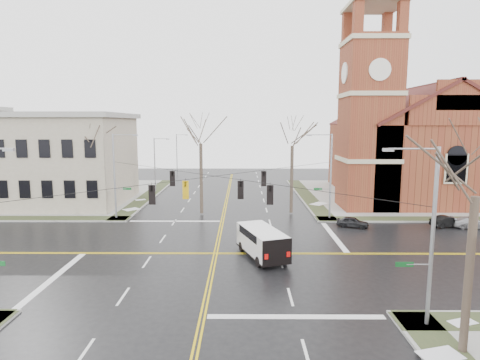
{
  "coord_description": "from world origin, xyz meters",
  "views": [
    {
      "loc": [
        2.13,
        -30.67,
        10.27
      ],
      "look_at": [
        1.91,
        6.0,
        5.04
      ],
      "focal_mm": 30.0,
      "sensor_mm": 36.0,
      "label": 1
    }
  ],
  "objects_px": {
    "signal_pole_nw": "(116,173)",
    "parked_car_b": "(448,221)",
    "tree_se": "(476,186)",
    "tree_nw_far": "(95,139)",
    "signal_pole_ne": "(329,174)",
    "streetlight_north_a": "(156,163)",
    "streetlight_north_b": "(178,153)",
    "parked_car_c": "(472,223)",
    "tree_nw_near": "(201,139)",
    "church": "(407,136)",
    "signal_pole_se": "(429,232)",
    "cargo_van": "(261,240)",
    "tree_ne": "(292,141)",
    "parked_car_a": "(353,222)"
  },
  "relations": [
    {
      "from": "cargo_van",
      "to": "parked_car_a",
      "type": "distance_m",
      "value": 13.01
    },
    {
      "from": "parked_car_b",
      "to": "tree_se",
      "type": "xyz_separation_m",
      "value": [
        -10.56,
        -22.21,
        7.08
      ]
    },
    {
      "from": "streetlight_north_a",
      "to": "streetlight_north_b",
      "type": "height_order",
      "value": "same"
    },
    {
      "from": "signal_pole_nw",
      "to": "parked_car_b",
      "type": "height_order",
      "value": "signal_pole_nw"
    },
    {
      "from": "parked_car_a",
      "to": "parked_car_b",
      "type": "xyz_separation_m",
      "value": [
        9.49,
        0.13,
        0.04
      ]
    },
    {
      "from": "church",
      "to": "parked_car_a",
      "type": "distance_m",
      "value": 21.8
    },
    {
      "from": "tree_ne",
      "to": "tree_nw_far",
      "type": "bearing_deg",
      "value": -179.91
    },
    {
      "from": "signal_pole_ne",
      "to": "tree_nw_far",
      "type": "bearing_deg",
      "value": 174.39
    },
    {
      "from": "streetlight_north_a",
      "to": "parked_car_c",
      "type": "distance_m",
      "value": 40.93
    },
    {
      "from": "signal_pole_nw",
      "to": "parked_car_c",
      "type": "bearing_deg",
      "value": -5.78
    },
    {
      "from": "signal_pole_ne",
      "to": "tree_nw_far",
      "type": "height_order",
      "value": "tree_nw_far"
    },
    {
      "from": "parked_car_c",
      "to": "tree_nw_near",
      "type": "relative_size",
      "value": 0.32
    },
    {
      "from": "parked_car_b",
      "to": "parked_car_c",
      "type": "height_order",
      "value": "parked_car_b"
    },
    {
      "from": "parked_car_b",
      "to": "tree_nw_near",
      "type": "height_order",
      "value": "tree_nw_near"
    },
    {
      "from": "signal_pole_nw",
      "to": "tree_ne",
      "type": "xyz_separation_m",
      "value": [
        19.0,
        2.56,
        3.31
      ]
    },
    {
      "from": "parked_car_c",
      "to": "streetlight_north_b",
      "type": "bearing_deg",
      "value": 50.1
    },
    {
      "from": "signal_pole_nw",
      "to": "cargo_van",
      "type": "distance_m",
      "value": 19.57
    },
    {
      "from": "church",
      "to": "tree_nw_near",
      "type": "xyz_separation_m",
      "value": [
        -27.25,
        -11.1,
        0.11
      ]
    },
    {
      "from": "signal_pole_se",
      "to": "streetlight_north_a",
      "type": "relative_size",
      "value": 1.12
    },
    {
      "from": "tree_se",
      "to": "signal_pole_se",
      "type": "bearing_deg",
      "value": 106.06
    },
    {
      "from": "signal_pole_nw",
      "to": "cargo_van",
      "type": "relative_size",
      "value": 1.45
    },
    {
      "from": "cargo_van",
      "to": "tree_nw_far",
      "type": "bearing_deg",
      "value": 121.57
    },
    {
      "from": "church",
      "to": "parked_car_a",
      "type": "height_order",
      "value": "church"
    },
    {
      "from": "church",
      "to": "streetlight_north_b",
      "type": "xyz_separation_m",
      "value": [
        -35.42,
        23.22,
        -3.97
      ]
    },
    {
      "from": "signal_pole_se",
      "to": "tree_ne",
      "type": "height_order",
      "value": "tree_ne"
    },
    {
      "from": "tree_nw_near",
      "to": "streetlight_north_b",
      "type": "bearing_deg",
      "value": 103.39
    },
    {
      "from": "signal_pole_se",
      "to": "tree_ne",
      "type": "relative_size",
      "value": 0.79
    },
    {
      "from": "streetlight_north_b",
      "to": "parked_car_b",
      "type": "xyz_separation_m",
      "value": [
        33.23,
        -39.7,
        -3.9
      ]
    },
    {
      "from": "tree_nw_near",
      "to": "tree_ne",
      "type": "relative_size",
      "value": 1.04
    },
    {
      "from": "signal_pole_nw",
      "to": "signal_pole_se",
      "type": "relative_size",
      "value": 1.0
    },
    {
      "from": "tree_nw_far",
      "to": "tree_nw_near",
      "type": "relative_size",
      "value": 1.0
    },
    {
      "from": "tree_nw_far",
      "to": "tree_ne",
      "type": "bearing_deg",
      "value": 0.09
    },
    {
      "from": "signal_pole_nw",
      "to": "tree_ne",
      "type": "height_order",
      "value": "tree_ne"
    },
    {
      "from": "streetlight_north_b",
      "to": "tree_ne",
      "type": "bearing_deg",
      "value": -61.62
    },
    {
      "from": "tree_nw_far",
      "to": "tree_se",
      "type": "xyz_separation_m",
      "value": [
        26.36,
        -27.93,
        -0.88
      ]
    },
    {
      "from": "tree_ne",
      "to": "streetlight_north_a",
      "type": "bearing_deg",
      "value": 142.75
    },
    {
      "from": "signal_pole_ne",
      "to": "cargo_van",
      "type": "xyz_separation_m",
      "value": [
        -7.76,
        -12.17,
        -3.64
      ]
    },
    {
      "from": "church",
      "to": "tree_se",
      "type": "distance_m",
      "value": 40.75
    },
    {
      "from": "signal_pole_ne",
      "to": "parked_car_b",
      "type": "height_order",
      "value": "signal_pole_ne"
    },
    {
      "from": "signal_pole_se",
      "to": "cargo_van",
      "type": "bearing_deg",
      "value": 125.63
    },
    {
      "from": "signal_pole_ne",
      "to": "tree_nw_near",
      "type": "relative_size",
      "value": 0.76
    },
    {
      "from": "signal_pole_se",
      "to": "tree_se",
      "type": "distance_m",
      "value": 3.68
    },
    {
      "from": "parked_car_b",
      "to": "tree_se",
      "type": "distance_m",
      "value": 25.59
    },
    {
      "from": "parked_car_b",
      "to": "signal_pole_ne",
      "type": "bearing_deg",
      "value": 60.04
    },
    {
      "from": "streetlight_north_b",
      "to": "tree_nw_far",
      "type": "distance_m",
      "value": 34.42
    },
    {
      "from": "parked_car_c",
      "to": "tree_ne",
      "type": "xyz_separation_m",
      "value": [
        -17.08,
        6.21,
        7.71
      ]
    },
    {
      "from": "streetlight_north_a",
      "to": "parked_car_b",
      "type": "bearing_deg",
      "value": -30.66
    },
    {
      "from": "signal_pole_nw",
      "to": "tree_ne",
      "type": "distance_m",
      "value": 19.46
    },
    {
      "from": "signal_pole_se",
      "to": "streetlight_north_b",
      "type": "xyz_separation_m",
      "value": [
        -21.97,
        59.5,
        -0.48
      ]
    },
    {
      "from": "parked_car_c",
      "to": "church",
      "type": "bearing_deg",
      "value": 8.67
    }
  ]
}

